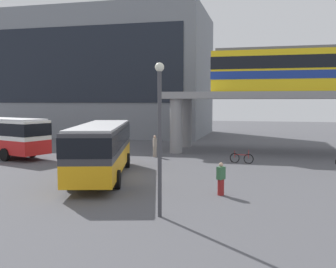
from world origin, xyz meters
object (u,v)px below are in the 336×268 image
Objects in this scene: bus_main at (102,145)px; pedestrian_by_bike_rack at (221,180)px; train at (318,69)px; station_building at (105,76)px; pedestrian_waiting_near_stop at (155,147)px; bicycle_red at (242,158)px.

bus_main is 6.99× the size of pedestrian_by_bike_rack.
train is 19.53m from pedestrian_by_bike_rack.
train reaches higher than pedestrian_by_bike_rack.
station_building is 30.44m from train.
pedestrian_waiting_near_stop is (-6.66, 11.94, 0.09)m from pedestrian_by_bike_rack.
pedestrian_by_bike_rack is at bearing -60.85° from pedestrian_waiting_near_stop.
pedestrian_by_bike_rack is (7.41, -2.76, -1.23)m from bus_main.
station_building is 31.12m from bicycle_red.
train is 11.23× the size of pedestrian_by_bike_rack.
train is at bearing 46.04° from bus_main.
train is 1.61× the size of bus_main.
train reaches higher than pedestrian_waiting_near_stop.
pedestrian_by_bike_rack is at bearing -20.45° from bus_main.
pedestrian_waiting_near_stop reaches higher than pedestrian_by_bike_rack.
bus_main is at bearing -133.96° from train.
station_building is at bearing 112.18° from bus_main.
station_building reaches higher than pedestrian_waiting_near_stop.
station_building is 25.63m from pedestrian_waiting_near_stop.
bicycle_red is 7.33m from pedestrian_waiting_near_stop.
bus_main reaches higher than pedestrian_waiting_near_stop.
train is 10.20× the size of pedestrian_waiting_near_stop.
bus_main is 11.08m from bicycle_red.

